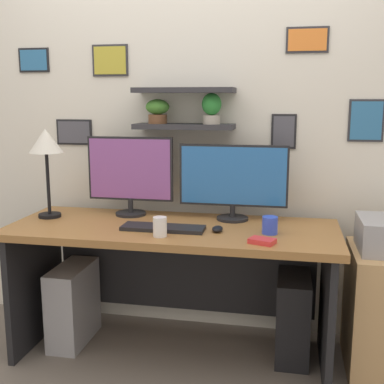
# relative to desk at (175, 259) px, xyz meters

# --- Properties ---
(ground_plane) EXTENTS (8.00, 8.00, 0.00)m
(ground_plane) POSITION_rel_desk_xyz_m (0.00, -0.06, -0.55)
(ground_plane) COLOR #70665B
(back_wall_assembly) EXTENTS (4.40, 0.24, 2.70)m
(back_wall_assembly) POSITION_rel_desk_xyz_m (0.00, 0.38, 0.81)
(back_wall_assembly) COLOR silver
(back_wall_assembly) RESTS_ON ground
(desk) EXTENTS (1.79, 0.68, 0.75)m
(desk) POSITION_rel_desk_xyz_m (0.00, 0.00, 0.00)
(desk) COLOR #9E6B38
(desk) RESTS_ON ground
(monitor_left) EXTENTS (0.51, 0.18, 0.46)m
(monitor_left) POSITION_rel_desk_xyz_m (-0.31, 0.16, 0.46)
(monitor_left) COLOR black
(monitor_left) RESTS_ON desk
(monitor_right) EXTENTS (0.62, 0.18, 0.43)m
(monitor_right) POSITION_rel_desk_xyz_m (0.31, 0.16, 0.44)
(monitor_right) COLOR black
(monitor_right) RESTS_ON desk
(keyboard) EXTENTS (0.44, 0.14, 0.02)m
(keyboard) POSITION_rel_desk_xyz_m (-0.03, -0.14, 0.21)
(keyboard) COLOR black
(keyboard) RESTS_ON desk
(computer_mouse) EXTENTS (0.06, 0.09, 0.03)m
(computer_mouse) POSITION_rel_desk_xyz_m (0.26, -0.12, 0.22)
(computer_mouse) COLOR black
(computer_mouse) RESTS_ON desk
(desk_lamp) EXTENTS (0.19, 0.19, 0.52)m
(desk_lamp) POSITION_rel_desk_xyz_m (-0.75, 0.01, 0.62)
(desk_lamp) COLOR black
(desk_lamp) RESTS_ON desk
(coffee_mug) EXTENTS (0.08, 0.08, 0.09)m
(coffee_mug) POSITION_rel_desk_xyz_m (0.53, -0.11, 0.25)
(coffee_mug) COLOR blue
(coffee_mug) RESTS_ON desk
(pen_cup) EXTENTS (0.07, 0.07, 0.10)m
(pen_cup) POSITION_rel_desk_xyz_m (-0.01, -0.26, 0.25)
(pen_cup) COLOR white
(pen_cup) RESTS_ON desk
(scissors_tray) EXTENTS (0.14, 0.12, 0.02)m
(scissors_tray) POSITION_rel_desk_xyz_m (0.50, -0.29, 0.22)
(scissors_tray) COLOR red
(scissors_tray) RESTS_ON desk
(computer_tower_left) EXTENTS (0.18, 0.40, 0.47)m
(computer_tower_left) POSITION_rel_desk_xyz_m (-0.62, -0.03, -0.31)
(computer_tower_left) COLOR #99999E
(computer_tower_left) RESTS_ON ground
(computer_tower_right) EXTENTS (0.18, 0.40, 0.47)m
(computer_tower_right) POSITION_rel_desk_xyz_m (0.66, 0.06, -0.31)
(computer_tower_right) COLOR black
(computer_tower_right) RESTS_ON ground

